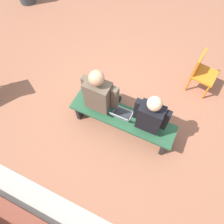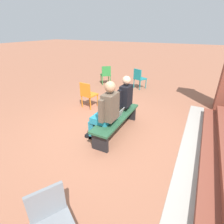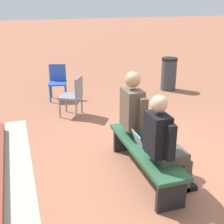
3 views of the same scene
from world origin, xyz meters
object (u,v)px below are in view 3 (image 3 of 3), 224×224
at_px(bench, 145,153).
at_px(person_student, 165,142).
at_px(litter_bin, 169,74).
at_px(plastic_chair_near_bench_right, 58,80).
at_px(plastic_chair_far_left, 74,94).
at_px(laptop, 144,143).
at_px(person_adult, 139,116).

xyz_separation_m(bench, person_student, (-0.43, -0.07, 0.36)).
distance_m(person_student, litter_bin, 4.75).
height_order(plastic_chair_near_bench_right, plastic_chair_far_left, same).
bearing_deg(plastic_chair_far_left, laptop, -169.79).
bearing_deg(litter_bin, laptop, 148.12).
distance_m(person_student, laptop, 0.51).
xyz_separation_m(person_student, plastic_chair_far_left, (3.04, 0.54, -0.23)).
xyz_separation_m(person_student, laptop, (0.46, 0.08, -0.21)).
height_order(person_student, person_adult, person_adult).
bearing_deg(laptop, person_adult, -12.16).
distance_m(bench, person_adult, 0.57).
height_order(person_student, plastic_chair_far_left, person_student).
bearing_deg(person_student, plastic_chair_far_left, 10.14).
xyz_separation_m(plastic_chair_far_left, litter_bin, (1.14, -2.78, -0.05)).
xyz_separation_m(person_student, litter_bin, (4.18, -2.23, -0.28)).
bearing_deg(person_adult, plastic_chair_far_left, 14.04).
bearing_deg(laptop, litter_bin, -31.88).
height_order(person_student, plastic_chair_near_bench_right, person_student).
bearing_deg(litter_bin, plastic_chair_far_left, 112.34).
bearing_deg(plastic_chair_far_left, bench, -169.62).
bearing_deg(bench, person_student, -171.29).
distance_m(person_adult, plastic_chair_near_bench_right, 3.51).
xyz_separation_m(laptop, plastic_chair_far_left, (2.58, 0.46, -0.02)).
bearing_deg(plastic_chair_near_bench_right, litter_bin, -91.95).
bearing_deg(plastic_chair_near_bench_right, bench, -170.69).
distance_m(plastic_chair_near_bench_right, litter_bin, 2.93).
height_order(bench, litter_bin, litter_bin).
bearing_deg(plastic_chair_far_left, litter_bin, -67.66).
height_order(person_adult, laptop, person_adult).
relative_size(person_student, plastic_chair_far_left, 1.58).
distance_m(bench, litter_bin, 4.39).
bearing_deg(litter_bin, person_adult, 146.20).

